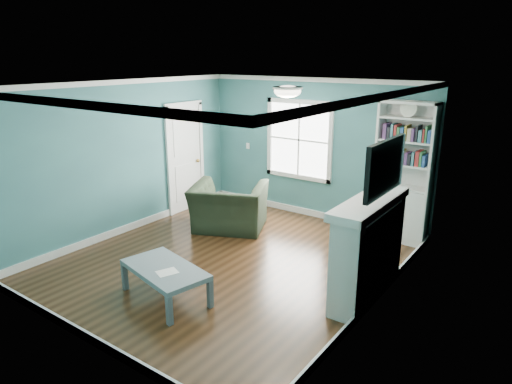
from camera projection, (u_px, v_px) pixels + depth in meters
The scene contains 13 objects.
floor at pixel (230, 261), 6.89m from camera, with size 5.00×5.00×0.00m, color black.
room_walls at pixel (228, 158), 6.43m from camera, with size 5.00×5.00×5.00m.
trim at pixel (229, 182), 6.53m from camera, with size 4.50×5.00×2.60m.
window at pixel (299, 140), 8.57m from camera, with size 1.40×0.06×1.50m.
bookshelf at pixel (402, 187), 7.43m from camera, with size 0.90×0.35×2.31m.
fireplace at pixel (369, 250), 5.70m from camera, with size 0.44×1.58×1.30m.
tv at pixel (385, 167), 5.32m from camera, with size 0.06×1.10×0.65m, color black.
door at pixel (185, 157), 8.91m from camera, with size 0.12×0.98×2.17m.
ceiling_fixture at pixel (288, 91), 5.73m from camera, with size 0.38×0.38×0.15m.
light_switch at pixel (248, 146), 9.31m from camera, with size 0.08×0.01×0.12m, color white.
recliner at pixel (229, 200), 8.00m from camera, with size 1.25×0.81×1.09m, color black.
coffee_table at pixel (165, 271), 5.73m from camera, with size 1.29×0.88×0.43m.
paper_sheet at pixel (167, 272), 5.58m from camera, with size 0.19×0.25×0.00m, color white.
Camera 1 is at (3.99, -4.89, 2.98)m, focal length 32.00 mm.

